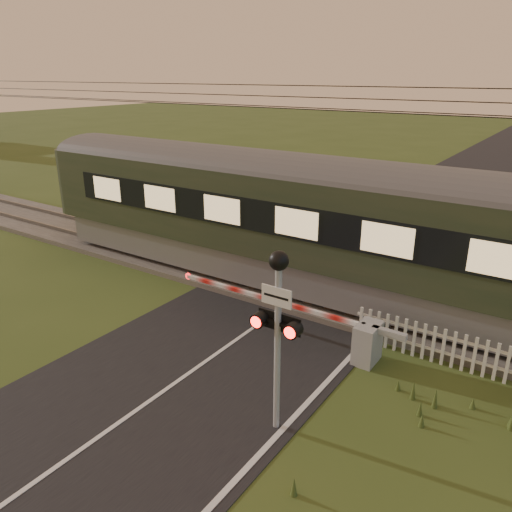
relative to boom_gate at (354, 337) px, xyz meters
The scene contains 7 objects.
ground 4.70m from the boom_gate, 126.68° to the right, with size 160.00×160.00×0.00m, color #37481C.
road 4.88m from the boom_gate, 124.87° to the right, with size 6.00×140.00×0.03m.
track_bed 3.95m from the boom_gate, 135.31° to the left, with size 140.00×3.40×0.39m.
overhead_wires 6.49m from the boom_gate, 135.31° to the left, with size 120.00×0.62×0.62m.
boom_gate is the anchor object (origin of this frame).
crossing_signal 3.72m from the boom_gate, 93.60° to the right, with size 0.92×0.36×3.61m.
picket_fence 1.74m from the boom_gate, 29.69° to the left, with size 3.62×0.08×0.93m.
Camera 1 is at (6.69, -6.20, 6.43)m, focal length 35.00 mm.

